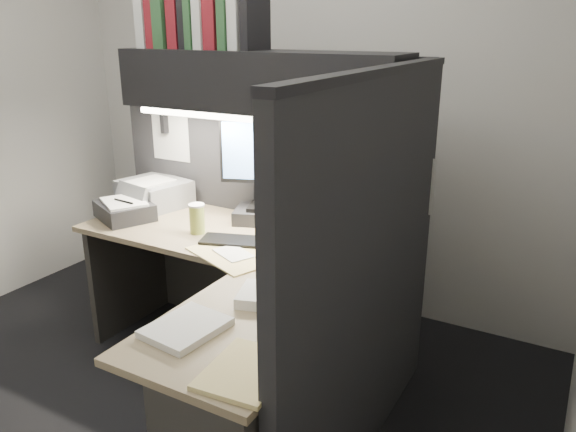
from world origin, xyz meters
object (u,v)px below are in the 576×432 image
object	(u,v)px
overhead_shelf	(257,81)
telephone	(375,241)
printer	(155,193)
desk	(227,350)
keyboard	(245,242)
coffee_cup	(197,220)
monitor	(270,182)
notebook_stack	(125,211)

from	to	relation	value
overhead_shelf	telephone	size ratio (longest dim) A/B	7.08
overhead_shelf	printer	size ratio (longest dim) A/B	4.08
desk	overhead_shelf	world-z (taller)	overhead_shelf
keyboard	coffee_cup	size ratio (longest dim) A/B	2.99
overhead_shelf	printer	xyz separation A→B (m)	(-0.74, -0.01, -0.69)
monitor	coffee_cup	distance (m)	0.44
overhead_shelf	monitor	distance (m)	0.55
coffee_cup	notebook_stack	distance (m)	0.50
coffee_cup	printer	world-z (taller)	printer
monitor	telephone	distance (m)	0.69
monitor	coffee_cup	bearing A→B (deg)	-145.88
monitor	keyboard	xyz separation A→B (m)	(0.06, -0.35, -0.22)
printer	notebook_stack	size ratio (longest dim) A/B	1.21
telephone	coffee_cup	world-z (taller)	coffee_cup
overhead_shelf	keyboard	xyz separation A→B (m)	(0.09, -0.28, -0.76)
coffee_cup	notebook_stack	xyz separation A→B (m)	(-0.50, -0.02, -0.03)
monitor	notebook_stack	xyz separation A→B (m)	(-0.74, -0.36, -0.18)
monitor	telephone	world-z (taller)	monitor
printer	coffee_cup	bearing A→B (deg)	-14.73
monitor	telephone	bearing A→B (deg)	-28.27
keyboard	monitor	bearing A→B (deg)	81.98
monitor	notebook_stack	distance (m)	0.84
telephone	desk	bearing A→B (deg)	-90.62
keyboard	coffee_cup	world-z (taller)	coffee_cup
desk	keyboard	world-z (taller)	keyboard
monitor	notebook_stack	world-z (taller)	monitor
overhead_shelf	telephone	xyz separation A→B (m)	(0.68, -0.02, -0.73)
overhead_shelf	notebook_stack	size ratio (longest dim) A/B	4.95
desk	monitor	world-z (taller)	monitor
keyboard	notebook_stack	distance (m)	0.81
monitor	coffee_cup	xyz separation A→B (m)	(-0.24, -0.34, -0.15)
coffee_cup	printer	xyz separation A→B (m)	(-0.53, 0.26, 0.00)
keyboard	notebook_stack	xyz separation A→B (m)	(-0.81, -0.01, 0.04)
overhead_shelf	notebook_stack	world-z (taller)	overhead_shelf
telephone	overhead_shelf	bearing A→B (deg)	-155.03
printer	notebook_stack	world-z (taller)	printer
telephone	printer	bearing A→B (deg)	-153.60
keyboard	telephone	bearing A→B (deg)	4.91
telephone	notebook_stack	xyz separation A→B (m)	(-1.40, -0.26, 0.00)
desk	monitor	bearing A→B (deg)	108.53
keyboard	coffee_cup	distance (m)	0.31
desk	printer	distance (m)	1.33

